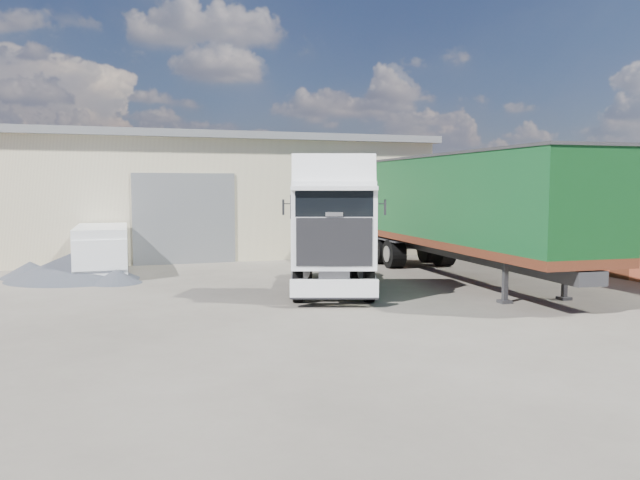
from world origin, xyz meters
name	(u,v)px	position (x,y,z in m)	size (l,w,h in m)	color
ground	(309,307)	(0.00, 0.00, 0.00)	(120.00, 120.00, 0.00)	black
warehouse	(82,195)	(-6.00, 16.00, 2.66)	(30.60, 12.60, 5.42)	beige
brick_boundary_wall	(534,232)	(11.50, 6.00, 1.25)	(0.35, 26.00, 2.50)	brown
tractor_unit	(333,237)	(1.16, 1.43, 1.66)	(3.95, 6.15, 3.94)	black
box_trailer	(463,204)	(6.19, 2.75, 2.50)	(3.26, 12.47, 4.11)	#2D2D30
panel_van	(102,250)	(-5.10, 7.69, 0.88)	(1.80, 4.20, 1.70)	black
gravel_heap	(70,267)	(-6.09, 6.93, 0.42)	(5.20, 5.20, 0.90)	black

